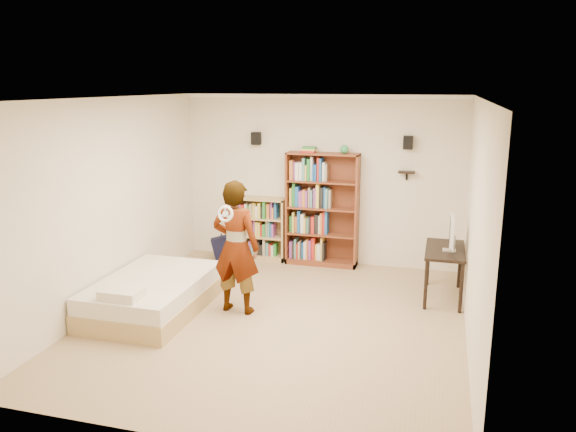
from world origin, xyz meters
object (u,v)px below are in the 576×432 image
(tall_bookshelf, at_px, (322,210))
(computer_desk, at_px, (444,273))
(daybed, at_px, (153,290))
(person, at_px, (236,247))
(low_bookshelf, at_px, (261,229))

(tall_bookshelf, distance_m, computer_desk, 2.23)
(daybed, distance_m, person, 1.23)
(tall_bookshelf, relative_size, computer_desk, 1.76)
(daybed, bearing_deg, person, 15.22)
(computer_desk, height_order, person, person)
(tall_bookshelf, bearing_deg, daybed, -124.46)
(tall_bookshelf, bearing_deg, person, -106.53)
(low_bookshelf, bearing_deg, daybed, -104.98)
(computer_desk, distance_m, person, 2.86)
(tall_bookshelf, distance_m, person, 2.27)
(computer_desk, xyz_separation_m, daybed, (-3.60, -1.46, -0.07))
(daybed, height_order, person, person)
(low_bookshelf, xyz_separation_m, person, (0.38, -2.19, 0.34))
(computer_desk, distance_m, daybed, 3.88)
(low_bookshelf, relative_size, person, 0.61)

